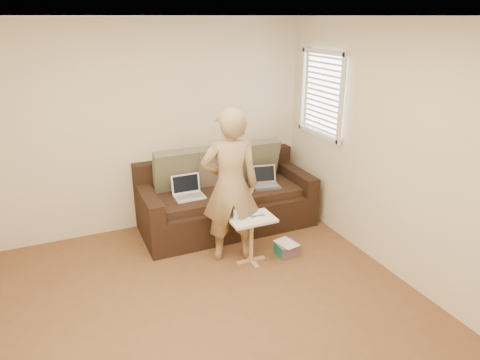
{
  "coord_description": "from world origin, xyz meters",
  "views": [
    {
      "loc": [
        -1.13,
        -2.95,
        2.6
      ],
      "look_at": [
        0.8,
        1.4,
        0.78
      ],
      "focal_mm": 32.19,
      "sensor_mm": 36.0,
      "label": 1
    }
  ],
  "objects": [
    {
      "name": "paper_on_table",
      "position": [
        0.76,
        0.89,
        0.55
      ],
      "size": [
        0.25,
        0.33,
        0.0
      ],
      "primitive_type": null,
      "rotation": [
        0.0,
        0.0,
        -0.14
      ],
      "color": "white",
      "rests_on": "side_table"
    },
    {
      "name": "pillow_mid",
      "position": [
        0.73,
        1.97,
        0.79
      ],
      "size": [
        0.55,
        0.27,
        0.57
      ],
      "primitive_type": null,
      "rotation": [
        0.24,
        0.0,
        0.0
      ],
      "color": "brown",
      "rests_on": "sofa"
    },
    {
      "name": "pillow_left",
      "position": [
        0.18,
        2.0,
        0.79
      ],
      "size": [
        0.55,
        0.29,
        0.57
      ],
      "primitive_type": null,
      "rotation": [
        0.28,
        0.0,
        0.0
      ],
      "color": "#565C44",
      "rests_on": "sofa"
    },
    {
      "name": "striped_box",
      "position": [
        1.14,
        0.83,
        0.08
      ],
      "size": [
        0.24,
        0.24,
        0.15
      ],
      "primitive_type": null,
      "color": "#B81B6D",
      "rests_on": "ground"
    },
    {
      "name": "scissors",
      "position": [
        0.77,
        0.86,
        0.55
      ],
      "size": [
        0.2,
        0.16,
        0.02
      ],
      "primitive_type": null,
      "rotation": [
        0.0,
        0.0,
        0.38
      ],
      "color": "silver",
      "rests_on": "side_table"
    },
    {
      "name": "person",
      "position": [
        0.53,
        1.05,
        0.87
      ],
      "size": [
        0.72,
        0.57,
        1.75
      ],
      "primitive_type": "imported",
      "rotation": [
        0.0,
        0.0,
        2.91
      ],
      "color": "#978552",
      "rests_on": "ground"
    },
    {
      "name": "floor",
      "position": [
        0.0,
        0.0,
        0.0
      ],
      "size": [
        4.5,
        4.5,
        0.0
      ],
      "primitive_type": "plane",
      "color": "brown",
      "rests_on": "ground"
    },
    {
      "name": "ceiling",
      "position": [
        0.0,
        0.0,
        2.6
      ],
      "size": [
        4.5,
        4.5,
        0.0
      ],
      "primitive_type": "plane",
      "rotation": [
        3.14,
        0.0,
        0.0
      ],
      "color": "white",
      "rests_on": "wall_back"
    },
    {
      "name": "laptop_white",
      "position": [
        0.27,
        1.72,
        0.52
      ],
      "size": [
        0.36,
        0.26,
        0.26
      ],
      "primitive_type": null,
      "rotation": [
        0.0,
        0.0,
        0.0
      ],
      "color": "white",
      "rests_on": "sofa"
    },
    {
      "name": "wall_back",
      "position": [
        0.0,
        2.25,
        1.3
      ],
      "size": [
        4.0,
        0.0,
        4.0
      ],
      "primitive_type": "plane",
      "rotation": [
        1.57,
        0.0,
        0.0
      ],
      "color": "beige",
      "rests_on": "ground"
    },
    {
      "name": "wall_right",
      "position": [
        2.0,
        0.0,
        1.3
      ],
      "size": [
        0.0,
        4.5,
        4.5
      ],
      "primitive_type": "plane",
      "rotation": [
        1.57,
        0.0,
        -1.57
      ],
      "color": "beige",
      "rests_on": "ground"
    },
    {
      "name": "sofa",
      "position": [
        0.78,
        1.77,
        0.42
      ],
      "size": [
        2.2,
        0.95,
        0.85
      ],
      "primitive_type": null,
      "color": "black",
      "rests_on": "ground"
    },
    {
      "name": "window_blinds",
      "position": [
        1.95,
        1.5,
        1.7
      ],
      "size": [
        0.12,
        0.88,
        1.08
      ],
      "primitive_type": null,
      "color": "white",
      "rests_on": "wall_right"
    },
    {
      "name": "side_table",
      "position": [
        0.7,
        0.86,
        0.27
      ],
      "size": [
        0.5,
        0.35,
        0.55
      ],
      "primitive_type": null,
      "color": "silver",
      "rests_on": "ground"
    },
    {
      "name": "pillow_right",
      "position": [
        1.33,
        2.0,
        0.79
      ],
      "size": [
        0.55,
        0.28,
        0.57
      ],
      "primitive_type": null,
      "rotation": [
        0.26,
        0.0,
        0.0
      ],
      "color": "#565C44",
      "rests_on": "sofa"
    },
    {
      "name": "laptop_silver",
      "position": [
        1.29,
        1.66,
        0.52
      ],
      "size": [
        0.39,
        0.31,
        0.23
      ],
      "primitive_type": null,
      "rotation": [
        0.0,
        0.0,
        -0.18
      ],
      "color": "#B7BABC",
      "rests_on": "sofa"
    },
    {
      "name": "drinking_glass",
      "position": [
        0.54,
        0.91,
        0.61
      ],
      "size": [
        0.07,
        0.07,
        0.12
      ],
      "primitive_type": null,
      "color": "silver",
      "rests_on": "side_table"
    }
  ]
}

